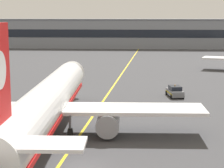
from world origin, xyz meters
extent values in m
plane|color=#3D3D3F|center=(0.00, 0.00, 0.00)|extent=(400.00, 400.00, 0.00)
cube|color=yellow|center=(0.00, 30.00, 0.00)|extent=(10.07, 179.75, 0.01)
cylinder|color=white|center=(-4.44, 8.69, 3.50)|extent=(5.02, 36.11, 3.80)
cone|color=white|center=(-5.09, 27.98, 3.50)|extent=(3.70, 2.72, 3.61)
cube|color=red|center=(-4.44, 8.69, 2.46)|extent=(4.85, 33.23, 0.44)
cube|color=black|center=(-5.03, 26.08, 4.17)|extent=(2.89, 1.20, 0.60)
cube|color=white|center=(-4.46, 9.29, 2.65)|extent=(32.14, 5.89, 0.36)
cylinder|color=gray|center=(1.77, 8.51, 1.43)|extent=(2.42, 3.68, 2.30)
cylinder|color=black|center=(1.71, 10.35, 1.43)|extent=(1.96, 0.25, 1.95)
cylinder|color=#4C4C51|center=(-4.93, 23.19, 1.48)|extent=(0.24, 0.24, 1.60)
cylinder|color=black|center=(-4.93, 23.19, 0.45)|extent=(0.43, 0.91, 0.90)
cylinder|color=#4C4C51|center=(-6.97, 6.61, 1.77)|extent=(0.24, 0.24, 1.60)
cylinder|color=black|center=(-6.97, 6.61, 0.65)|extent=(0.44, 1.31, 1.30)
cylinder|color=#4C4C51|center=(-1.77, 6.78, 1.77)|extent=(0.24, 0.24, 1.60)
cylinder|color=black|center=(-1.77, 6.78, 0.65)|extent=(0.44, 1.31, 1.30)
cube|color=slate|center=(10.21, 29.80, 0.62)|extent=(2.49, 4.45, 0.84)
cube|color=black|center=(10.23, 29.71, 1.34)|extent=(1.96, 2.55, 0.60)
cylinder|color=orange|center=(10.21, 29.80, 1.72)|extent=(0.14, 0.14, 0.14)
cube|color=yellow|center=(10.21, 29.80, 0.62)|extent=(2.49, 4.25, 0.14)
cylinder|color=black|center=(11.34, 28.43, 0.32)|extent=(0.33, 0.67, 0.64)
cylinder|color=black|center=(9.61, 28.13, 0.32)|extent=(0.33, 0.67, 0.64)
cylinder|color=black|center=(10.81, 31.48, 0.32)|extent=(0.33, 0.67, 0.64)
cylinder|color=black|center=(9.08, 31.18, 0.32)|extent=(0.33, 0.67, 0.64)
cone|color=orange|center=(-4.57, 24.65, 0.28)|extent=(0.36, 0.36, 0.55)
cylinder|color=white|center=(-4.57, 24.65, 0.30)|extent=(0.23, 0.23, 0.07)
cube|color=orange|center=(-4.57, 24.65, 0.01)|extent=(0.44, 0.44, 0.03)
cube|color=gray|center=(0.31, 121.34, 5.07)|extent=(167.72, 12.00, 10.15)
cube|color=black|center=(0.31, 115.29, 5.47)|extent=(161.01, 0.12, 2.80)
cube|color=#595C63|center=(0.31, 121.34, 10.35)|extent=(168.12, 12.40, 0.40)
camera|label=1|loc=(4.80, -31.49, 12.15)|focal=66.35mm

